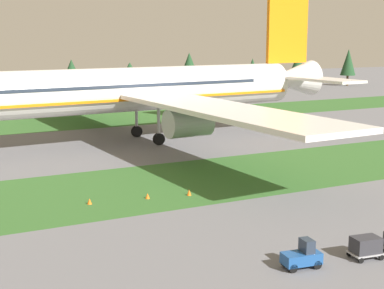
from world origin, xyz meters
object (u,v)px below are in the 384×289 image
(baggage_tug, at_px, (302,256))
(cargo_dolly_lead, at_px, (366,246))
(taxiway_marker_2, at_px, (148,196))
(airliner, at_px, (133,89))
(taxiway_marker_0, at_px, (189,192))
(taxiway_marker_1, at_px, (90,201))

(baggage_tug, relative_size, cargo_dolly_lead, 1.16)
(baggage_tug, relative_size, taxiway_marker_2, 5.21)
(airliner, relative_size, cargo_dolly_lead, 34.87)
(taxiway_marker_2, bearing_deg, taxiway_marker_0, -11.29)
(baggage_tug, relative_size, taxiway_marker_1, 4.98)
(taxiway_marker_0, height_order, taxiway_marker_2, taxiway_marker_0)
(baggage_tug, bearing_deg, taxiway_marker_2, 15.66)
(cargo_dolly_lead, bearing_deg, taxiway_marker_0, 18.34)
(baggage_tug, xyz_separation_m, cargo_dolly_lead, (4.98, -0.63, 0.10))
(baggage_tug, relative_size, taxiway_marker_0, 4.59)
(baggage_tug, bearing_deg, taxiway_marker_1, 29.44)
(taxiway_marker_1, height_order, taxiway_marker_2, taxiway_marker_1)
(cargo_dolly_lead, distance_m, taxiway_marker_0, 20.35)
(airliner, height_order, taxiway_marker_0, airliner)
(taxiway_marker_0, height_order, taxiway_marker_1, taxiway_marker_0)
(baggage_tug, bearing_deg, taxiway_marker_0, 4.08)
(airliner, height_order, baggage_tug, airliner)
(taxiway_marker_1, bearing_deg, airliner, 61.56)
(cargo_dolly_lead, bearing_deg, airliner, 5.40)
(cargo_dolly_lead, bearing_deg, taxiway_marker_2, 28.22)
(airliner, distance_m, taxiway_marker_2, 30.99)
(taxiway_marker_0, bearing_deg, taxiway_marker_2, 168.71)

